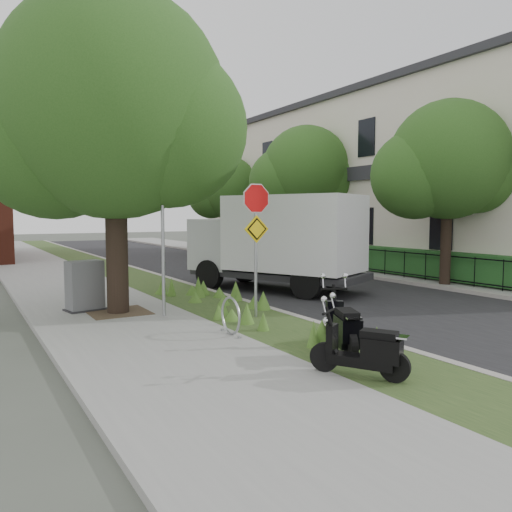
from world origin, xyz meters
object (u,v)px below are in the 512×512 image
(box_truck, at_px, (279,238))
(utility_cabinet, at_px, (85,287))
(scooter_far, at_px, (344,332))
(sign_assembly, at_px, (256,222))
(scooter_near, at_px, (370,355))

(box_truck, distance_m, utility_cabinet, 6.50)
(scooter_far, height_order, utility_cabinet, utility_cabinet)
(sign_assembly, relative_size, utility_cabinet, 2.60)
(box_truck, relative_size, utility_cabinet, 5.04)
(utility_cabinet, bearing_deg, scooter_far, -65.11)
(sign_assembly, xyz_separation_m, scooter_far, (-0.29, -3.42, -1.82))
(sign_assembly, height_order, utility_cabinet, sign_assembly)
(box_truck, bearing_deg, sign_assembly, -129.64)
(box_truck, bearing_deg, scooter_far, -115.42)
(utility_cabinet, bearing_deg, scooter_near, -72.16)
(sign_assembly, xyz_separation_m, utility_cabinet, (-3.23, 2.92, -1.61))
(box_truck, bearing_deg, utility_cabinet, -172.28)
(scooter_far, bearing_deg, box_truck, 64.58)
(scooter_far, height_order, box_truck, box_truck)
(sign_assembly, bearing_deg, box_truck, 50.36)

